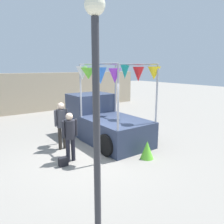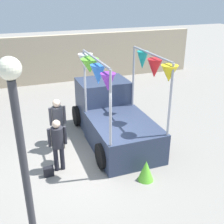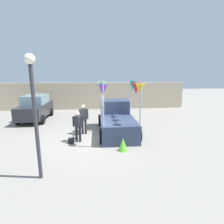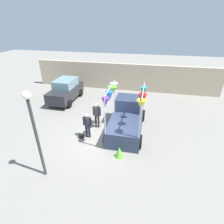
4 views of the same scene
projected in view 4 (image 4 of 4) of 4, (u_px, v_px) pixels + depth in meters
ground_plane at (101, 138)px, 10.50m from camera, size 60.00×60.00×0.00m
vendor_truck at (127, 117)px, 10.99m from camera, size 2.39×4.05×3.12m
parked_car at (66, 90)px, 14.98m from camera, size 1.88×4.00×1.88m
person_customer at (87, 123)px, 10.14m from camera, size 0.53×0.34×1.59m
person_vendor at (97, 113)px, 11.06m from camera, size 0.53×0.34×1.74m
handbag at (82, 136)px, 10.41m from camera, size 0.28×0.16×0.28m
street_lamp at (34, 125)px, 6.81m from camera, size 0.32×0.32×4.05m
brick_boundary_wall at (124, 77)px, 17.25m from camera, size 18.00×0.36×2.60m
folded_kite_bundle_lime at (119, 152)px, 8.91m from camera, size 0.51×0.51×0.60m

